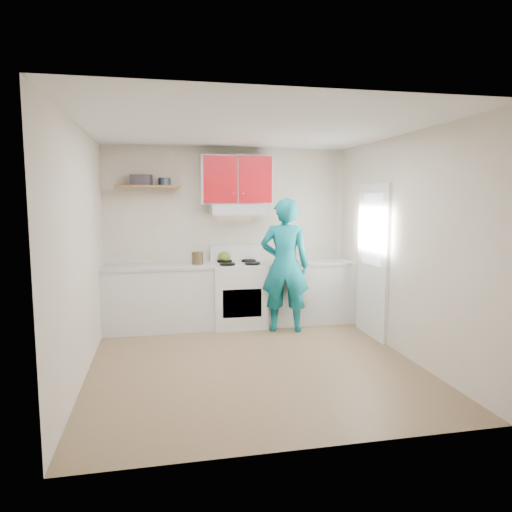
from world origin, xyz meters
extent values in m
plane|color=brown|center=(0.00, 0.00, 0.00)|extent=(3.80, 3.80, 0.00)
cube|color=white|center=(0.00, 0.00, 2.60)|extent=(3.60, 3.80, 0.04)
cube|color=beige|center=(0.00, 1.90, 1.30)|extent=(3.60, 0.04, 2.60)
cube|color=beige|center=(0.00, -1.90, 1.30)|extent=(3.60, 0.04, 2.60)
cube|color=beige|center=(-1.80, 0.00, 1.30)|extent=(0.04, 3.80, 2.60)
cube|color=beige|center=(1.80, 0.00, 1.30)|extent=(0.04, 3.80, 2.60)
cube|color=white|center=(1.78, 0.70, 1.02)|extent=(0.05, 0.85, 2.05)
cube|color=white|center=(1.75, 0.70, 1.45)|extent=(0.01, 0.55, 0.95)
cube|color=silver|center=(-1.04, 1.60, 0.45)|extent=(1.52, 0.60, 0.90)
cube|color=silver|center=(1.14, 1.60, 0.45)|extent=(1.32, 0.60, 0.90)
cube|color=white|center=(0.10, 1.57, 0.46)|extent=(0.76, 0.65, 0.92)
cube|color=silver|center=(0.10, 1.68, 1.70)|extent=(0.76, 0.44, 0.15)
cube|color=#AE0F16|center=(0.10, 1.73, 2.12)|extent=(1.02, 0.33, 0.70)
cube|color=brown|center=(-1.15, 1.75, 2.02)|extent=(0.90, 0.30, 0.04)
cube|color=#3B343A|center=(-1.24, 1.76, 2.11)|extent=(0.31, 0.25, 0.15)
cylinder|color=#333D4C|center=(-0.92, 1.79, 2.09)|extent=(0.18, 0.18, 0.11)
ellipsoid|color=olive|center=(-0.08, 1.73, 1.00)|extent=(0.20, 0.20, 0.16)
cylinder|color=#48371F|center=(-0.49, 1.59, 1.00)|extent=(0.19, 0.19, 0.19)
cube|color=olive|center=(0.78, 1.61, 0.91)|extent=(0.33, 0.27, 0.02)
cube|color=#B51B12|center=(1.56, 1.56, 0.90)|extent=(0.34, 0.31, 0.01)
imported|color=#0D737D|center=(0.69, 1.18, 0.93)|extent=(0.77, 0.61, 1.86)
camera|label=1|loc=(-1.00, -5.02, 1.85)|focal=32.73mm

